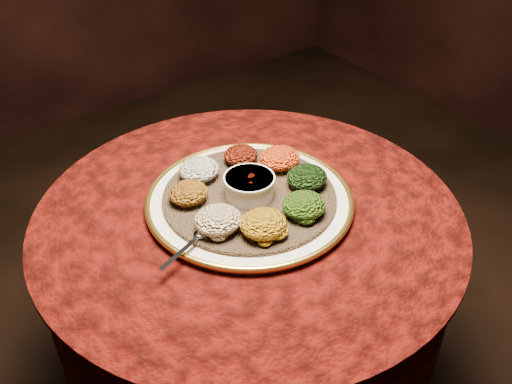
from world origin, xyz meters
TOP-DOWN VIEW (x-y plane):
  - table at (0.00, 0.00)m, footprint 0.96×0.96m
  - platter at (0.02, 0.02)m, footprint 0.47×0.47m
  - injera at (0.02, 0.02)m, footprint 0.49×0.49m
  - stew_bowl at (0.02, 0.02)m, footprint 0.11×0.11m
  - spoon at (-0.15, -0.04)m, footprint 0.15×0.07m
  - portion_ayib at (-0.04, 0.14)m, footprint 0.10×0.09m
  - portion_kitfo at (0.08, 0.14)m, footprint 0.08×0.08m
  - portion_tikil at (0.14, 0.07)m, footprint 0.10×0.09m
  - portion_gomen at (0.14, -0.03)m, footprint 0.09×0.09m
  - portion_mixveg at (0.07, -0.10)m, footprint 0.10×0.09m
  - portion_kik at (-0.04, -0.10)m, footprint 0.10×0.09m
  - portion_timatim at (-0.10, -0.04)m, footprint 0.10×0.09m
  - portion_shiro at (-0.10, 0.08)m, footprint 0.09×0.08m

SIDE VIEW (x-z plane):
  - table at x=0.00m, z-range 0.19..0.92m
  - platter at x=0.02m, z-range 0.73..0.76m
  - injera at x=0.02m, z-range 0.75..0.76m
  - spoon at x=-0.15m, z-range 0.76..0.77m
  - portion_kitfo at x=0.08m, z-range 0.76..0.80m
  - portion_shiro at x=-0.10m, z-range 0.76..0.80m
  - portion_gomen at x=0.14m, z-range 0.76..0.81m
  - portion_ayib at x=-0.04m, z-range 0.76..0.81m
  - portion_mixveg at x=0.07m, z-range 0.76..0.81m
  - portion_tikil at x=0.14m, z-range 0.76..0.81m
  - portion_kik at x=-0.04m, z-range 0.76..0.81m
  - portion_timatim at x=-0.10m, z-range 0.76..0.81m
  - stew_bowl at x=0.02m, z-range 0.77..0.81m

